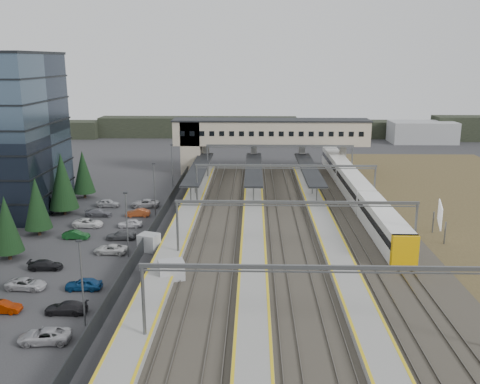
{
  "coord_description": "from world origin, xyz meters",
  "views": [
    {
      "loc": [
        6.99,
        -68.14,
        23.17
      ],
      "look_at": [
        4.98,
        8.85,
        4.0
      ],
      "focal_mm": 40.0,
      "sensor_mm": 36.0,
      "label": 1
    }
  ],
  "objects_px": {
    "relay_cabin_near": "(171,271)",
    "train": "(354,188)",
    "billboard": "(440,216)",
    "relay_cabin_far": "(149,242)",
    "footbridge": "(257,135)"
  },
  "relations": [
    {
      "from": "footbridge",
      "to": "train",
      "type": "relative_size",
      "value": 0.64
    },
    {
      "from": "relay_cabin_near",
      "to": "billboard",
      "type": "distance_m",
      "value": 36.54
    },
    {
      "from": "relay_cabin_near",
      "to": "billboard",
      "type": "bearing_deg",
      "value": 23.93
    },
    {
      "from": "relay_cabin_near",
      "to": "footbridge",
      "type": "distance_m",
      "value": 58.0
    },
    {
      "from": "relay_cabin_near",
      "to": "train",
      "type": "height_order",
      "value": "train"
    },
    {
      "from": "train",
      "to": "billboard",
      "type": "xyz_separation_m",
      "value": [
        7.57,
        -19.82,
        1.01
      ]
    },
    {
      "from": "relay_cabin_far",
      "to": "footbridge",
      "type": "height_order",
      "value": "footbridge"
    },
    {
      "from": "relay_cabin_near",
      "to": "relay_cabin_far",
      "type": "relative_size",
      "value": 1.11
    },
    {
      "from": "relay_cabin_near",
      "to": "footbridge",
      "type": "height_order",
      "value": "footbridge"
    },
    {
      "from": "relay_cabin_far",
      "to": "footbridge",
      "type": "xyz_separation_m",
      "value": [
        13.68,
        47.55,
        6.87
      ]
    },
    {
      "from": "relay_cabin_far",
      "to": "footbridge",
      "type": "distance_m",
      "value": 49.96
    },
    {
      "from": "relay_cabin_near",
      "to": "train",
      "type": "xyz_separation_m",
      "value": [
        25.77,
        34.62,
        1.04
      ]
    },
    {
      "from": "billboard",
      "to": "relay_cabin_near",
      "type": "bearing_deg",
      "value": -156.07
    },
    {
      "from": "relay_cabin_far",
      "to": "billboard",
      "type": "xyz_separation_m",
      "value": [
        37.55,
        5.54,
        2.11
      ]
    },
    {
      "from": "relay_cabin_far",
      "to": "train",
      "type": "relative_size",
      "value": 0.04
    }
  ]
}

